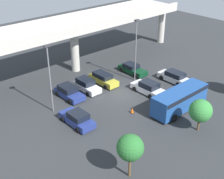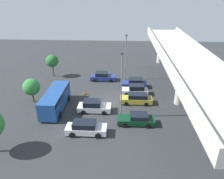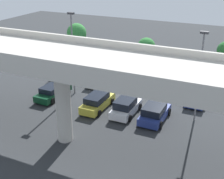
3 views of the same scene
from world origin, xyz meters
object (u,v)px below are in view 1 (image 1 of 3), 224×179
lamp_post_mid_lot (136,47)px  tree_front_left (130,148)px  traffic_cone (132,110)px  parked_car_3 (103,79)px  lamp_post_near_aisle (50,74)px  parked_car_0 (77,119)px  parked_car_5 (132,69)px  parked_car_2 (86,85)px  shuttle_bus (180,98)px  parked_car_6 (174,77)px  parked_car_1 (69,92)px  parked_car_4 (148,88)px  tree_front_centre (201,111)px

lamp_post_mid_lot → tree_front_left: size_ratio=2.05×
tree_front_left → traffic_cone: bearing=43.6°
parked_car_3 → lamp_post_near_aisle: (-9.39, -1.64, 4.17)m
parked_car_0 → parked_car_5: size_ratio=0.99×
parked_car_3 → lamp_post_mid_lot: lamp_post_mid_lot is taller
parked_car_2 → traffic_cone: bearing=4.0°
parked_car_3 → lamp_post_near_aisle: lamp_post_near_aisle is taller
parked_car_5 → parked_car_2: bearing=-91.1°
shuttle_bus → parked_car_2: bearing=-65.3°
parked_car_3 → parked_car_6: (7.96, -6.38, 0.02)m
lamp_post_near_aisle → lamp_post_mid_lot: size_ratio=0.94×
parked_car_1 → lamp_post_mid_lot: (10.04, -2.16, 4.45)m
lamp_post_mid_lot → traffic_cone: size_ratio=12.83×
parked_car_3 → traffic_cone: (-2.50, -8.34, -0.42)m
lamp_post_near_aisle → tree_front_left: 14.25m
parked_car_6 → parked_car_3: bearing=51.3°
parked_car_2 → tree_front_left: size_ratio=0.99×
lamp_post_near_aisle → parked_car_3: bearing=9.9°
parked_car_2 → parked_car_3: parked_car_2 is taller
parked_car_6 → lamp_post_near_aisle: (-17.35, 4.74, 4.14)m
parked_car_4 → tree_front_left: tree_front_left is taller
parked_car_0 → parked_car_4: bearing=-91.0°
parked_car_1 → traffic_cone: (3.46, -8.23, -0.42)m
parked_car_6 → tree_front_left: 20.64m
parked_car_4 → lamp_post_near_aisle: 13.54m
parked_car_6 → tree_front_left: (-18.23, -9.37, 2.39)m
parked_car_6 → shuttle_bus: 7.80m
parked_car_3 → traffic_cone: size_ratio=6.78×
shuttle_bus → traffic_cone: bearing=-34.8°
lamp_post_mid_lot → parked_car_6: bearing=-46.7°
parked_car_5 → tree_front_centre: size_ratio=1.26×
parked_car_1 → parked_car_2: size_ratio=1.04×
parked_car_6 → lamp_post_mid_lot: lamp_post_mid_lot is taller
parked_car_1 → parked_car_4: 10.53m
tree_front_left → tree_front_centre: size_ratio=1.17×
parked_car_1 → parked_car_2: parked_car_2 is taller
parked_car_0 → lamp_post_mid_lot: (12.94, 3.65, 4.47)m
parked_car_0 → parked_car_4: 11.55m
traffic_cone → parked_car_6: bearing=10.6°
lamp_post_mid_lot → tree_front_centre: lamp_post_mid_lot is taller
parked_car_6 → lamp_post_near_aisle: bearing=74.7°
parked_car_1 → parked_car_6: parked_car_6 is taller
parked_car_5 → lamp_post_mid_lot: size_ratio=0.52×
parked_car_0 → shuttle_bus: size_ratio=0.58×
parked_car_1 → lamp_post_mid_lot: 11.19m
parked_car_4 → tree_front_centre: tree_front_centre is taller
parked_car_1 → traffic_cone: size_ratio=6.45×
parked_car_4 → traffic_cone: bearing=113.2°
parked_car_6 → parked_car_4: bearing=87.1°
parked_car_4 → traffic_cone: 5.66m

